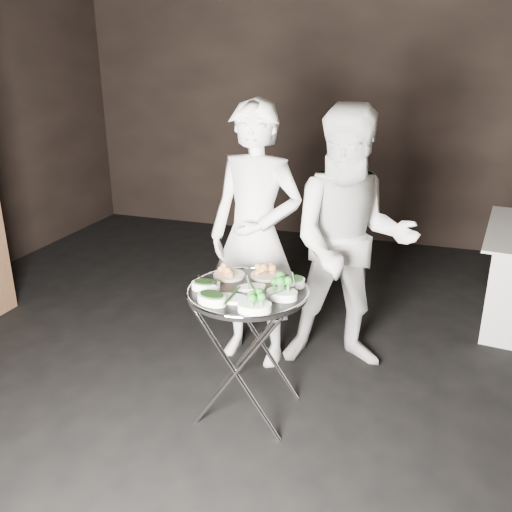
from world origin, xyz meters
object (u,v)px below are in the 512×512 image
(serving_tray, at_px, (247,292))
(waiter_right, at_px, (350,243))
(tray_stand, at_px, (248,347))
(waiter_left, at_px, (255,237))

(serving_tray, xyz_separation_m, waiter_right, (0.45, 0.75, 0.10))
(tray_stand, relative_size, waiter_right, 0.44)
(tray_stand, height_order, waiter_right, waiter_right)
(tray_stand, distance_m, waiter_right, 0.98)
(serving_tray, bearing_deg, waiter_right, 58.91)
(waiter_left, height_order, waiter_right, waiter_left)
(serving_tray, height_order, waiter_left, waiter_left)
(tray_stand, distance_m, waiter_left, 0.80)
(tray_stand, distance_m, serving_tray, 0.35)
(serving_tray, xyz_separation_m, waiter_left, (-0.17, 0.63, 0.11))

